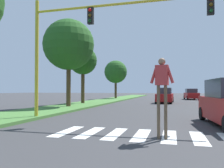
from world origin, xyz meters
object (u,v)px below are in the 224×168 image
at_px(sedan_midblock, 165,96).
at_px(traffic_light_gantry, 91,30).
at_px(sedan_far_horizon, 193,94).
at_px(tree_distant, 116,72).
at_px(pedestrian_performer, 162,85).
at_px(sedan_distant, 191,94).
at_px(tree_mid, 69,45).
at_px(tree_far, 83,61).

bearing_deg(sedan_midblock, traffic_light_gantry, -100.22).
bearing_deg(sedan_far_horizon, tree_distant, -140.52).
bearing_deg(traffic_light_gantry, sedan_midblock, 79.78).
relative_size(tree_distant, sedan_far_horizon, 1.36).
relative_size(tree_distant, pedestrian_performer, 2.40).
height_order(tree_distant, sedan_midblock, tree_distant).
bearing_deg(sedan_midblock, pedestrian_performer, -88.33).
relative_size(pedestrian_performer, sedan_far_horizon, 0.57).
bearing_deg(sedan_distant, tree_mid, -118.93).
height_order(tree_distant, pedestrian_performer, tree_distant).
height_order(tree_mid, sedan_midblock, tree_mid).
bearing_deg(traffic_light_gantry, tree_distant, 101.29).
relative_size(pedestrian_performer, sedan_distant, 0.53).
xyz_separation_m(traffic_light_gantry, sedan_far_horizon, (7.43, 35.06, -3.62)).
distance_m(tree_mid, sedan_midblock, 12.71).
distance_m(sedan_midblock, sedan_far_horizon, 19.37).
bearing_deg(traffic_light_gantry, tree_mid, 123.09).
bearing_deg(tree_far, sedan_distant, 53.18).
xyz_separation_m(tree_distant, sedan_distant, (11.49, 2.02, -3.54)).
bearing_deg(sedan_far_horizon, traffic_light_gantry, -101.97).
bearing_deg(pedestrian_performer, traffic_light_gantry, 137.38).
height_order(tree_far, sedan_far_horizon, tree_far).
distance_m(tree_mid, pedestrian_performer, 13.38).
bearing_deg(traffic_light_gantry, pedestrian_performer, -42.62).
distance_m(tree_far, sedan_distant, 19.68).
bearing_deg(sedan_midblock, sedan_distant, 71.30).
xyz_separation_m(tree_distant, sedan_far_horizon, (12.39, 10.21, -3.54)).
bearing_deg(tree_distant, tree_mid, -88.54).
distance_m(tree_far, traffic_light_gantry, 12.46).
xyz_separation_m(tree_far, traffic_light_gantry, (5.06, -11.38, -0.04)).
xyz_separation_m(sedan_midblock, sedan_far_horizon, (4.51, 18.83, -0.02)).
bearing_deg(tree_mid, tree_far, 97.11).
height_order(tree_far, sedan_distant, tree_far).
distance_m(tree_distant, sedan_midblock, 12.21).
bearing_deg(traffic_light_gantry, tree_far, 113.97).
distance_m(tree_mid, sedan_distant, 23.23).
xyz_separation_m(traffic_light_gantry, pedestrian_performer, (3.49, -3.21, -2.74)).
distance_m(tree_far, sedan_far_horizon, 27.02).
bearing_deg(tree_distant, sedan_far_horizon, 39.48).
height_order(tree_mid, sedan_distant, tree_mid).
xyz_separation_m(tree_far, tree_distant, (0.10, 13.46, -0.12)).
relative_size(tree_distant, sedan_midblock, 1.29).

